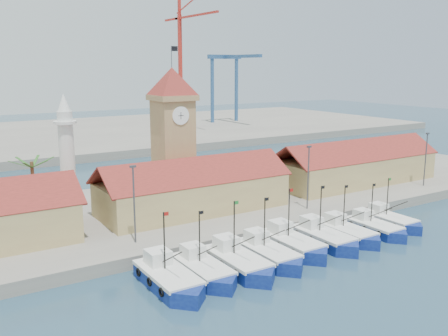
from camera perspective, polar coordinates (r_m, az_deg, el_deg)
ground at (r=55.35m, az=6.75°, el=-11.22°), size 400.00×400.00×0.00m
quay at (r=74.17m, az=-4.98°, el=-4.61°), size 140.00×32.00×1.50m
terminal at (r=154.27m, az=-19.84°, el=3.31°), size 240.00×80.00×2.00m
boat_0 at (r=50.25m, az=-6.25°, el=-12.64°), size 3.83×10.49×7.94m
boat_1 at (r=52.18m, az=-2.29°, el=-11.70°), size 3.54×9.71×7.35m
boat_2 at (r=53.88m, az=1.73°, el=-10.86°), size 3.81×10.43×7.89m
boat_3 at (r=56.43m, az=5.17°, el=-9.87°), size 3.65×10.00×7.57m
boat_4 at (r=59.66m, az=7.92°, el=-8.70°), size 3.77×10.32×7.81m
boat_5 at (r=62.32m, az=11.44°, el=-7.95°), size 3.68×10.09×7.63m
boat_6 at (r=65.00m, az=13.99°, el=-7.28°), size 3.47×9.51×7.19m
boat_7 at (r=68.04m, az=16.93°, el=-6.62°), size 3.32×9.08×6.87m
boat_8 at (r=71.67m, az=18.54°, el=-5.79°), size 3.35×9.17×6.94m
hall_center at (r=69.90m, az=-3.52°, el=-2.84°), size 27.04×10.13×7.61m
hall_right at (r=89.36m, az=14.77°, el=-0.03°), size 31.20×10.13×7.61m
clock_tower at (r=73.63m, az=-5.85°, el=4.18°), size 5.80×5.80×22.70m
minaret at (r=70.62m, az=-17.51°, el=1.55°), size 3.00×3.00×16.30m
palm_tree at (r=68.31m, az=-20.94°, el=-1.99°), size 5.60×5.03×8.39m
lamp_posts at (r=62.86m, az=0.37°, el=-2.13°), size 80.70×0.25×9.03m
crane_red_right at (r=161.33m, az=-4.80°, el=12.96°), size 1.00×33.01×42.05m
gantry at (r=173.95m, az=0.66°, el=11.14°), size 13.00×22.00×23.20m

